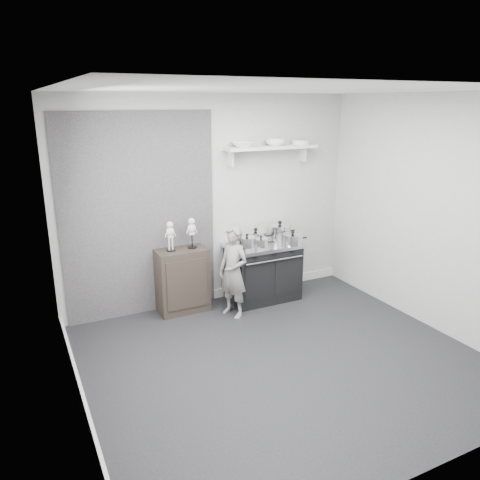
{
  "coord_description": "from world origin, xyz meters",
  "views": [
    {
      "loc": [
        -2.32,
        -3.69,
        2.6
      ],
      "look_at": [
        -0.01,
        0.95,
        1.06
      ],
      "focal_mm": 35.0,
      "sensor_mm": 36.0,
      "label": 1
    }
  ],
  "objects": [
    {
      "name": "bowl_small",
      "position": [
        0.86,
        1.67,
        2.08
      ],
      "size": [
        0.26,
        0.26,
        0.08
      ],
      "primitive_type": "imported",
      "color": "white",
      "rests_on": "wall_shelf"
    },
    {
      "name": "pot_front_center",
      "position": [
        0.48,
        1.33,
        0.85
      ],
      "size": [
        0.29,
        0.2,
        0.17
      ],
      "color": "silver",
      "rests_on": "stove"
    },
    {
      "name": "skeleton_torso",
      "position": [
        -0.36,
        1.61,
        1.05
      ],
      "size": [
        0.13,
        0.08,
        0.45
      ],
      "primitive_type": null,
      "color": "beige",
      "rests_on": "side_cabinet"
    },
    {
      "name": "ground",
      "position": [
        0.0,
        0.0,
        0.0
      ],
      "size": [
        4.0,
        4.0,
        0.0
      ],
      "primitive_type": "plane",
      "color": "black",
      "rests_on": "ground"
    },
    {
      "name": "plate_stack",
      "position": [
        1.25,
        1.67,
        2.07
      ],
      "size": [
        0.24,
        0.24,
        0.06
      ],
      "primitive_type": "cylinder",
      "color": "silver",
      "rests_on": "wall_shelf"
    },
    {
      "name": "wall_shelf",
      "position": [
        0.8,
        1.68,
        2.01
      ],
      "size": [
        1.3,
        0.26,
        0.24
      ],
      "color": "silver",
      "rests_on": "room_shell"
    },
    {
      "name": "pot_back_left",
      "position": [
        0.53,
        1.57,
        0.86
      ],
      "size": [
        0.37,
        0.29,
        0.21
      ],
      "color": "silver",
      "rests_on": "stove"
    },
    {
      "name": "bowl_large",
      "position": [
        0.38,
        1.67,
        2.07
      ],
      "size": [
        0.28,
        0.28,
        0.07
      ],
      "primitive_type": "imported",
      "color": "white",
      "rests_on": "wall_shelf"
    },
    {
      "name": "pot_front_left",
      "position": [
        0.29,
        1.37,
        0.87
      ],
      "size": [
        0.31,
        0.22,
        0.2
      ],
      "color": "silver",
      "rests_on": "stove"
    },
    {
      "name": "pot_back_right",
      "position": [
        0.91,
        1.58,
        0.89
      ],
      "size": [
        0.39,
        0.31,
        0.26
      ],
      "color": "silver",
      "rests_on": "stove"
    },
    {
      "name": "pot_front_right",
      "position": [
        0.93,
        1.29,
        0.86
      ],
      "size": [
        0.36,
        0.27,
        0.19
      ],
      "color": "silver",
      "rests_on": "stove"
    },
    {
      "name": "child",
      "position": [
        0.01,
        1.19,
        0.58
      ],
      "size": [
        0.42,
        0.5,
        1.16
      ],
      "primitive_type": "imported",
      "rotation": [
        0.0,
        0.0,
        -1.17
      ],
      "color": "slate",
      "rests_on": "ground"
    },
    {
      "name": "side_cabinet",
      "position": [
        -0.51,
        1.61,
        0.41
      ],
      "size": [
        0.63,
        0.37,
        0.82
      ],
      "primitive_type": "cube",
      "color": "black",
      "rests_on": "ground"
    },
    {
      "name": "room_shell",
      "position": [
        -0.09,
        0.15,
        1.64
      ],
      "size": [
        4.02,
        3.62,
        2.71
      ],
      "color": "#A0A09E",
      "rests_on": "ground"
    },
    {
      "name": "stove",
      "position": [
        0.6,
        1.48,
        0.4
      ],
      "size": [
        0.98,
        0.61,
        0.78
      ],
      "color": "black",
      "rests_on": "ground"
    },
    {
      "name": "skeleton_full",
      "position": [
        -0.64,
        1.61,
        1.04
      ],
      "size": [
        0.12,
        0.08,
        0.43
      ],
      "primitive_type": null,
      "color": "beige",
      "rests_on": "side_cabinet"
    }
  ]
}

